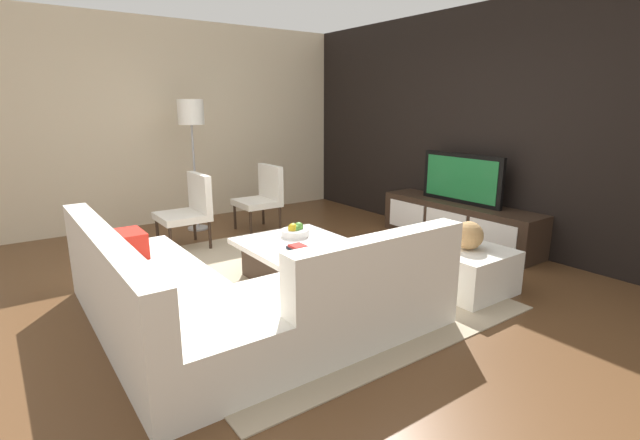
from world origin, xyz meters
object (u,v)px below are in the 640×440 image
sectional_couch (229,298)px  book_stack (298,248)px  fruit_bowl (295,231)px  media_console (458,223)px  ottoman (466,270)px  accent_chair_far (263,194)px  decorative_ball (469,235)px  floor_lamp (191,120)px  television (461,178)px  accent_chair_near (190,207)px  coffee_table (297,260)px

sectional_couch → book_stack: (-0.40, 0.87, 0.12)m
sectional_couch → fruit_bowl: 1.36m
media_console → book_stack: bearing=-87.3°
ottoman → accent_chair_far: (-2.98, -0.44, 0.29)m
fruit_bowl → decorative_ball: (1.32, 0.99, 0.10)m
floor_lamp → television: bearing=43.7°
ottoman → accent_chair_far: 3.03m
floor_lamp → accent_chair_far: floor_lamp is taller
floor_lamp → accent_chair_far: bearing=53.7°
television → media_console: bearing=-90.0°
television → book_stack: size_ratio=5.50×
floor_lamp → fruit_bowl: floor_lamp is taller
fruit_bowl → media_console: bearing=82.7°
media_console → floor_lamp: bearing=-136.3°
ottoman → book_stack: (-0.92, -1.22, 0.20)m
media_console → sectional_couch: bearing=-81.1°
floor_lamp → accent_chair_near: bearing=-26.2°
media_console → accent_chair_far: accent_chair_far is taller
media_console → accent_chair_near: accent_chair_near is taller
coffee_table → accent_chair_near: 1.73m
media_console → ottoman: size_ratio=2.97×
coffee_table → decorative_ball: decorative_ball is taller
television → coffee_table: bearing=-92.5°
coffee_table → accent_chair_near: (-1.65, -0.43, 0.29)m
sectional_couch → coffee_table: sectional_couch is taller
sectional_couch → floor_lamp: size_ratio=1.40×
floor_lamp → book_stack: size_ratio=8.48×
television → accent_chair_near: television is taller
decorative_ball → book_stack: size_ratio=1.26×
accent_chair_near → book_stack: accent_chair_near is taller
media_console → ottoman: 1.59m
floor_lamp → coffee_table: bearing=1.8°
coffee_table → floor_lamp: 2.70m
accent_chair_near → accent_chair_far: same height
accent_chair_near → book_stack: 1.90m
television → coffee_table: 2.38m
fruit_bowl → ottoman: bearing=37.1°
accent_chair_near → sectional_couch: bearing=-5.8°
media_console → sectional_couch: (0.51, -3.29, 0.03)m
media_console → coffee_table: 2.30m
accent_chair_far → ottoman: bearing=13.3°
accent_chair_far → book_stack: 2.20m
ottoman → media_console: bearing=130.8°
floor_lamp → ottoman: (3.52, 1.17, -1.27)m
television → fruit_bowl: television is taller
ottoman → fruit_bowl: fruit_bowl is taller
ottoman → fruit_bowl: bearing=-142.9°
fruit_bowl → sectional_couch: bearing=-53.9°
ottoman → accent_chair_far: accent_chair_far is taller
media_console → coffee_table: (-0.10, -2.30, -0.05)m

